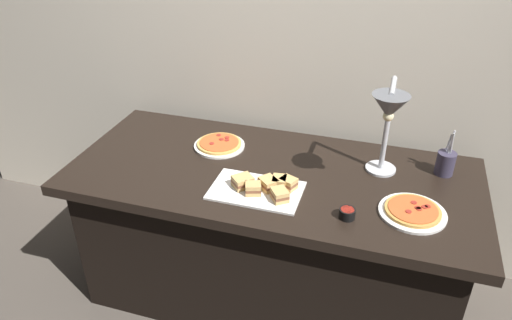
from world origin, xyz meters
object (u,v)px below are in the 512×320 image
Objects in this scene: heat_lamp at (389,114)px; sauce_cup_near at (347,213)px; pizza_plate_front at (219,144)px; pizza_plate_center at (413,212)px; sandwich_platter at (262,188)px; utensil_holder at (445,162)px.

heat_lamp is 0.43m from sauce_cup_near.
pizza_plate_center is (0.95, -0.29, -0.00)m from pizza_plate_front.
sauce_cup_near is (0.70, -0.40, 0.01)m from pizza_plate_front.
sandwich_platter is (0.32, -0.32, 0.01)m from pizza_plate_front.
pizza_plate_front is 1.00m from pizza_plate_center.
heat_lamp reaches higher than sandwich_platter.
sandwich_platter is (-0.63, -0.03, 0.01)m from pizza_plate_center.
utensil_holder is (1.08, 0.07, 0.05)m from pizza_plate_front.
heat_lamp is at bearing 69.06° from sauce_cup_near.
sauce_cup_near is at bearing -29.48° from pizza_plate_front.
pizza_plate_front is 3.87× the size of sauce_cup_near.
pizza_plate_front is 1.17× the size of utensil_holder.
sandwich_platter is at bearing -44.83° from pizza_plate_front.
sauce_cup_near is 0.30× the size of utensil_holder.
utensil_holder is at bearing 36.79° from heat_lamp.
heat_lamp reaches higher than pizza_plate_front.
heat_lamp is 0.41m from pizza_plate_center.
utensil_holder is at bearing 3.70° from pizza_plate_front.
pizza_plate_center is 0.39m from utensil_holder.
pizza_plate_center is 0.27m from sauce_cup_near.
heat_lamp reaches higher than utensil_holder.
sandwich_platter is at bearing -177.38° from pizza_plate_center.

